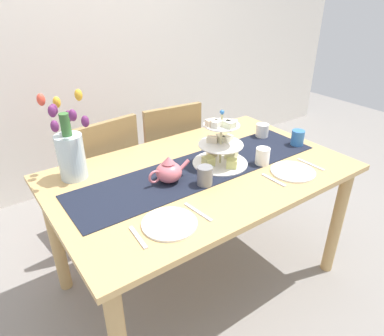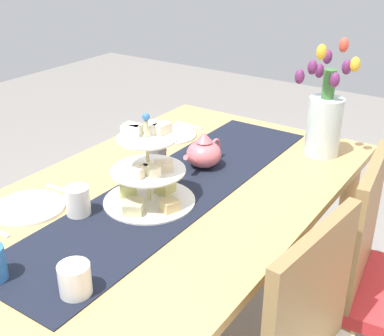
{
  "view_description": "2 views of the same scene",
  "coord_description": "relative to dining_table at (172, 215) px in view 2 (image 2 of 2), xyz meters",
  "views": [
    {
      "loc": [
        -0.98,
        -1.29,
        1.64
      ],
      "look_at": [
        -0.07,
        -0.01,
        0.8
      ],
      "focal_mm": 32.72,
      "sensor_mm": 36.0,
      "label": 1
    },
    {
      "loc": [
        1.24,
        0.92,
        1.57
      ],
      "look_at": [
        -0.01,
        0.08,
        0.85
      ],
      "focal_mm": 47.12,
      "sensor_mm": 36.0,
      "label": 2
    }
  ],
  "objects": [
    {
      "name": "mug_white_text",
      "position": [
        0.31,
        -0.13,
        0.15
      ],
      "size": [
        0.08,
        0.08,
        0.09
      ],
      "primitive_type": "cylinder",
      "color": "white",
      "rests_on": "dining_table"
    },
    {
      "name": "fork_left",
      "position": [
        -0.53,
        -0.29,
        0.11
      ],
      "size": [
        0.03,
        0.15,
        0.01
      ],
      "primitive_type": "cube",
      "rotation": [
        0.0,
        0.0,
        -0.08
      ],
      "color": "silver",
      "rests_on": "dining_table"
    },
    {
      "name": "cream_jug",
      "position": [
        0.58,
        0.14,
        0.15
      ],
      "size": [
        0.08,
        0.08,
        0.08
      ],
      "primitive_type": "cylinder",
      "color": "white",
      "rests_on": "dining_table"
    },
    {
      "name": "tiered_cake_stand",
      "position": [
        0.13,
        0.0,
        0.21
      ],
      "size": [
        0.3,
        0.3,
        0.3
      ],
      "color": "beige",
      "rests_on": "table_runner"
    },
    {
      "name": "tulip_vase",
      "position": [
        -0.57,
        0.32,
        0.26
      ],
      "size": [
        0.2,
        0.22,
        0.45
      ],
      "color": "silver",
      "rests_on": "dining_table"
    },
    {
      "name": "dinner_plate_right",
      "position": [
        0.37,
        -0.29,
        0.11
      ],
      "size": [
        0.23,
        0.23,
        0.01
      ],
      "primitive_type": "cylinder",
      "color": "white",
      "rests_on": "dining_table"
    },
    {
      "name": "dinner_plate_left",
      "position": [
        -0.39,
        -0.29,
        0.11
      ],
      "size": [
        0.23,
        0.23,
        0.01
      ],
      "primitive_type": "cylinder",
      "color": "white",
      "rests_on": "dining_table"
    },
    {
      "name": "mug_grey",
      "position": [
        -0.08,
        -0.13,
        0.16
      ],
      "size": [
        0.08,
        0.08,
        0.09
      ],
      "primitive_type": "cylinder",
      "color": "slate",
      "rests_on": "table_runner"
    },
    {
      "name": "table_runner",
      "position": [
        0.0,
        0.01,
        0.11
      ],
      "size": [
        1.41,
        0.35,
        0.0
      ],
      "primitive_type": "cube",
      "color": "black",
      "rests_on": "dining_table"
    },
    {
      "name": "knife_left",
      "position": [
        -0.24,
        -0.29,
        0.11
      ],
      "size": [
        0.03,
        0.17,
        0.01
      ],
      "primitive_type": "cube",
      "rotation": [
        0.0,
        0.0,
        0.1
      ],
      "color": "silver",
      "rests_on": "dining_table"
    },
    {
      "name": "dining_table",
      "position": [
        0.0,
        0.0,
        0.0
      ],
      "size": [
        1.56,
        0.97,
        0.76
      ],
      "color": "tan",
      "rests_on": "ground_plane"
    },
    {
      "name": "teapot",
      "position": [
        -0.2,
        0.0,
        0.17
      ],
      "size": [
        0.24,
        0.13,
        0.14
      ],
      "color": "#D66B75",
      "rests_on": "table_runner"
    },
    {
      "name": "fork_right",
      "position": [
        0.23,
        -0.29,
        0.11
      ],
      "size": [
        0.02,
        0.15,
        0.01
      ],
      "primitive_type": "cube",
      "rotation": [
        0.0,
        0.0,
        0.02
      ],
      "color": "silver",
      "rests_on": "dining_table"
    }
  ]
}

